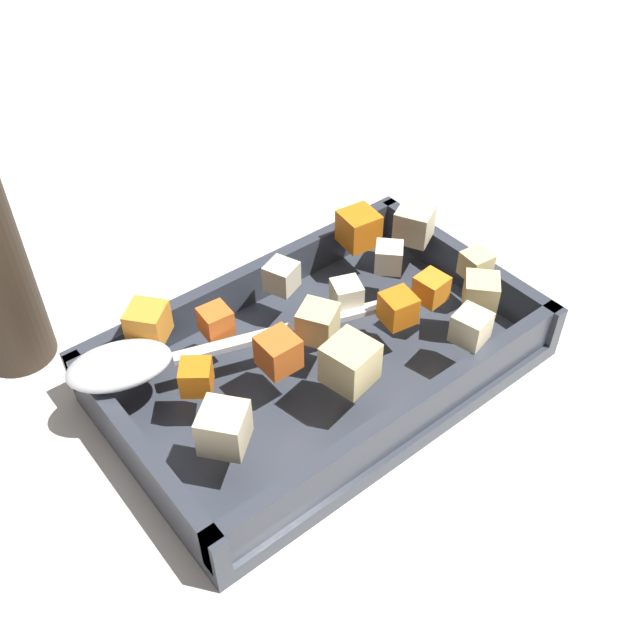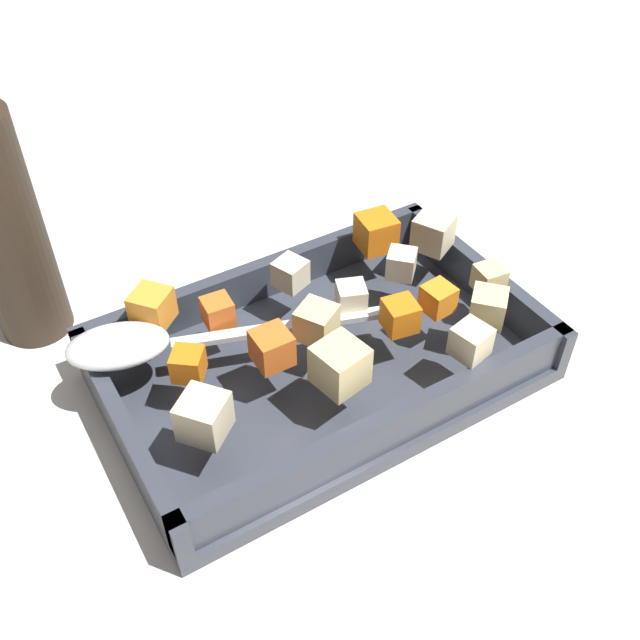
# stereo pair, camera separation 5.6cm
# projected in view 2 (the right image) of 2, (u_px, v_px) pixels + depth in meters

# --- Properties ---
(ground_plane) EXTENTS (4.00, 4.00, 0.00)m
(ground_plane) POSITION_uv_depth(u_px,v_px,m) (306.00, 384.00, 0.60)
(ground_plane) COLOR beige
(baking_dish) EXTENTS (0.34, 0.21, 0.05)m
(baking_dish) POSITION_uv_depth(u_px,v_px,m) (320.00, 361.00, 0.59)
(baking_dish) COLOR #333842
(baking_dish) RESTS_ON ground_plane
(carrot_chunk_far_right) EXTENTS (0.03, 0.03, 0.02)m
(carrot_chunk_far_right) POSITION_uv_depth(u_px,v_px,m) (188.00, 364.00, 0.53)
(carrot_chunk_far_right) COLOR orange
(carrot_chunk_far_right) RESTS_ON baking_dish
(carrot_chunk_corner_sw) EXTENTS (0.04, 0.04, 0.03)m
(carrot_chunk_corner_sw) POSITION_uv_depth(u_px,v_px,m) (152.00, 307.00, 0.57)
(carrot_chunk_corner_sw) COLOR orange
(carrot_chunk_corner_sw) RESTS_ON baking_dish
(carrot_chunk_near_right) EXTENTS (0.03, 0.03, 0.03)m
(carrot_chunk_near_right) POSITION_uv_depth(u_px,v_px,m) (272.00, 348.00, 0.54)
(carrot_chunk_near_right) COLOR orange
(carrot_chunk_near_right) RESTS_ON baking_dish
(carrot_chunk_back_center) EXTENTS (0.02, 0.02, 0.02)m
(carrot_chunk_back_center) POSITION_uv_depth(u_px,v_px,m) (218.00, 312.00, 0.57)
(carrot_chunk_back_center) COLOR orange
(carrot_chunk_back_center) RESTS_ON baking_dish
(carrot_chunk_far_left) EXTENTS (0.03, 0.03, 0.03)m
(carrot_chunk_far_left) POSITION_uv_depth(u_px,v_px,m) (376.00, 232.00, 0.64)
(carrot_chunk_far_left) COLOR orange
(carrot_chunk_far_left) RESTS_ON baking_dish
(carrot_chunk_corner_se) EXTENTS (0.03, 0.03, 0.02)m
(carrot_chunk_corner_se) POSITION_uv_depth(u_px,v_px,m) (400.00, 316.00, 0.56)
(carrot_chunk_corner_se) COLOR orange
(carrot_chunk_corner_se) RESTS_ON baking_dish
(carrot_chunk_under_handle) EXTENTS (0.02, 0.02, 0.02)m
(carrot_chunk_under_handle) POSITION_uv_depth(u_px,v_px,m) (438.00, 299.00, 0.58)
(carrot_chunk_under_handle) COLOR orange
(carrot_chunk_under_handle) RESTS_ON baking_dish
(potato_chunk_center) EXTENTS (0.03, 0.03, 0.02)m
(potato_chunk_center) POSITION_uv_depth(u_px,v_px,m) (471.00, 341.00, 0.54)
(potato_chunk_center) COLOR beige
(potato_chunk_center) RESTS_ON baking_dish
(potato_chunk_corner_nw) EXTENTS (0.04, 0.04, 0.03)m
(potato_chunk_corner_nw) POSITION_uv_depth(u_px,v_px,m) (314.00, 319.00, 0.56)
(potato_chunk_corner_nw) COLOR #E0CC89
(potato_chunk_corner_nw) RESTS_ON baking_dish
(potato_chunk_corner_ne) EXTENTS (0.04, 0.04, 0.03)m
(potato_chunk_corner_ne) POSITION_uv_depth(u_px,v_px,m) (204.00, 417.00, 0.49)
(potato_chunk_corner_ne) COLOR beige
(potato_chunk_corner_ne) RESTS_ON baking_dish
(potato_chunk_rim_edge) EXTENTS (0.03, 0.03, 0.02)m
(potato_chunk_rim_edge) POSITION_uv_depth(u_px,v_px,m) (351.00, 297.00, 0.58)
(potato_chunk_rim_edge) COLOR beige
(potato_chunk_rim_edge) RESTS_ON baking_dish
(potato_chunk_mid_left) EXTENTS (0.02, 0.02, 0.02)m
(potato_chunk_mid_left) POSITION_uv_depth(u_px,v_px,m) (489.00, 278.00, 0.60)
(potato_chunk_mid_left) COLOR #E0CC89
(potato_chunk_mid_left) RESTS_ON baking_dish
(potato_chunk_near_left) EXTENTS (0.04, 0.04, 0.03)m
(potato_chunk_near_left) POSITION_uv_depth(u_px,v_px,m) (342.00, 365.00, 0.52)
(potato_chunk_near_left) COLOR #E0CC89
(potato_chunk_near_left) RESTS_ON baking_dish
(potato_chunk_near_spoon) EXTENTS (0.04, 0.04, 0.03)m
(potato_chunk_near_spoon) POSITION_uv_depth(u_px,v_px,m) (433.00, 232.00, 0.64)
(potato_chunk_near_spoon) COLOR beige
(potato_chunk_near_spoon) RESTS_ON baking_dish
(potato_chunk_heap_side) EXTENTS (0.03, 0.03, 0.02)m
(potato_chunk_heap_side) POSITION_uv_depth(u_px,v_px,m) (290.00, 273.00, 0.60)
(potato_chunk_heap_side) COLOR beige
(potato_chunk_heap_side) RESTS_ON baking_dish
(potato_chunk_heap_top) EXTENTS (0.04, 0.04, 0.03)m
(potato_chunk_heap_top) POSITION_uv_depth(u_px,v_px,m) (488.00, 307.00, 0.57)
(potato_chunk_heap_top) COLOR #E0CC89
(potato_chunk_heap_top) RESTS_ON baking_dish
(parsnip_chunk_front_center) EXTENTS (0.03, 0.03, 0.02)m
(parsnip_chunk_front_center) POSITION_uv_depth(u_px,v_px,m) (401.00, 264.00, 0.61)
(parsnip_chunk_front_center) COLOR beige
(parsnip_chunk_front_center) RESTS_ON baking_dish
(serving_spoon) EXTENTS (0.25, 0.11, 0.02)m
(serving_spoon) POSITION_uv_depth(u_px,v_px,m) (137.00, 344.00, 0.55)
(serving_spoon) COLOR silver
(serving_spoon) RESTS_ON baking_dish
(pepper_mill) EXTENTS (0.06, 0.06, 0.23)m
(pepper_mill) POSITION_uv_depth(u_px,v_px,m) (5.00, 230.00, 0.58)
(pepper_mill) COLOR #2D2319
(pepper_mill) RESTS_ON ground_plane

